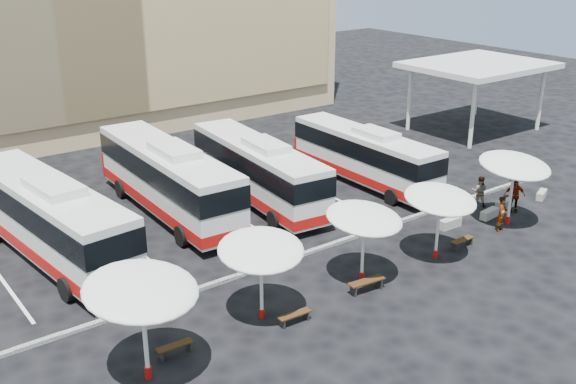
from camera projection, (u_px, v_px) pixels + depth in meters
ground at (309, 259)px, 31.22m from camera, size 120.00×120.00×0.00m
service_canopy at (478, 67)px, 50.37m from camera, size 10.00×8.00×5.20m
curb_divider at (303, 254)px, 31.57m from camera, size 34.00×0.25×0.15m
bay_lines at (220, 207)px, 37.21m from camera, size 24.15×12.00×0.01m
bus_0 at (49, 217)px, 30.68m from camera, size 3.95×12.88×4.02m
bus_1 at (168, 177)px, 35.77m from camera, size 3.31×12.75×4.02m
bus_2 at (258, 169)px, 37.49m from camera, size 3.57×11.91×3.72m
bus_3 at (364, 154)px, 40.32m from camera, size 2.74×11.08×3.50m
sunshade_0 at (141, 291)px, 21.66m from camera, size 4.90×4.92×3.94m
sunshade_1 at (261, 250)px, 25.40m from camera, size 4.24×4.27×3.46m
sunshade_2 at (364, 219)px, 28.30m from camera, size 4.07×4.09×3.43m
sunshade_3 at (440, 199)px, 30.35m from camera, size 3.38×3.43×3.44m
sunshade_4 at (515, 166)px, 33.95m from camera, size 3.78×3.82×3.75m
wood_bench_0 at (175, 347)px, 23.99m from camera, size 1.36×0.42×0.41m
wood_bench_1 at (294, 316)px, 25.95m from camera, size 1.41×0.45×0.43m
wood_bench_2 at (366, 283)px, 28.27m from camera, size 1.72×0.62×0.51m
wood_bench_3 at (462, 241)px, 32.31m from camera, size 1.40×0.40×0.43m
conc_bench_0 at (450, 223)px, 34.54m from camera, size 1.30×0.47×0.48m
conc_bench_1 at (489, 214)px, 35.73m from camera, size 1.27×0.54×0.46m
conc_bench_2 at (505, 204)px, 37.05m from camera, size 1.21×0.42×0.45m
conc_bench_3 at (542, 195)px, 38.41m from camera, size 1.21×0.80×0.43m
passenger_0 at (502, 214)px, 33.95m from camera, size 0.77×0.63×1.84m
passenger_1 at (480, 191)px, 37.07m from camera, size 1.05×1.08×1.76m
passenger_2 at (514, 195)px, 36.32m from camera, size 1.12×1.09×1.89m
passenger_3 at (511, 187)px, 37.98m from camera, size 1.10×0.79×1.54m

